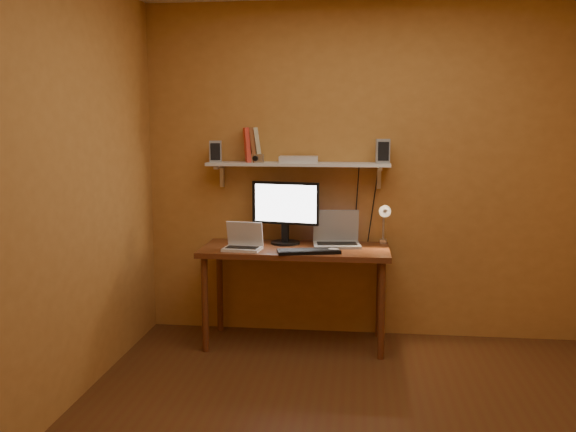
# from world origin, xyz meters

# --- Properties ---
(room) EXTENTS (3.44, 3.24, 2.64)m
(room) POSITION_xyz_m (0.00, 0.00, 1.30)
(room) COLOR #502E14
(room) RESTS_ON ground
(desk) EXTENTS (1.40, 0.60, 0.75)m
(desk) POSITION_xyz_m (-0.49, 1.28, 0.66)
(desk) COLOR maroon
(desk) RESTS_ON ground
(wall_shelf) EXTENTS (1.40, 0.25, 0.21)m
(wall_shelf) POSITION_xyz_m (-0.49, 1.47, 1.36)
(wall_shelf) COLOR silver
(wall_shelf) RESTS_ON room
(monitor) EXTENTS (0.53, 0.26, 0.48)m
(monitor) POSITION_xyz_m (-0.58, 1.42, 1.02)
(monitor) COLOR black
(monitor) RESTS_ON desk
(laptop) EXTENTS (0.38, 0.29, 0.26)m
(laptop) POSITION_xyz_m (-0.19, 1.41, 0.82)
(laptop) COLOR #94969C
(laptop) RESTS_ON desk
(netbook) EXTENTS (0.29, 0.22, 0.20)m
(netbook) POSITION_xyz_m (-0.86, 1.16, 0.81)
(netbook) COLOR silver
(netbook) RESTS_ON desk
(keyboard) EXTENTS (0.47, 0.25, 0.02)m
(keyboard) POSITION_xyz_m (-0.37, 1.09, 0.76)
(keyboard) COLOR black
(keyboard) RESTS_ON desk
(mouse) EXTENTS (0.10, 0.08, 0.03)m
(mouse) POSITION_xyz_m (-0.20, 1.12, 0.77)
(mouse) COLOR silver
(mouse) RESTS_ON desk
(desk_lamp) EXTENTS (0.09, 0.23, 0.38)m
(desk_lamp) POSITION_xyz_m (0.17, 1.41, 0.96)
(desk_lamp) COLOR silver
(desk_lamp) RESTS_ON desk
(speaker_left) EXTENTS (0.11, 0.11, 0.16)m
(speaker_left) POSITION_xyz_m (-1.13, 1.46, 1.46)
(speaker_left) COLOR #94969C
(speaker_left) RESTS_ON wall_shelf
(speaker_right) EXTENTS (0.11, 0.11, 0.18)m
(speaker_right) POSITION_xyz_m (0.15, 1.48, 1.47)
(speaker_right) COLOR #94969C
(speaker_right) RESTS_ON wall_shelf
(books) EXTENTS (0.18, 0.19, 0.27)m
(books) POSITION_xyz_m (-0.85, 1.48, 1.51)
(books) COLOR #F34331
(books) RESTS_ON wall_shelf
(shelf_camera) EXTENTS (0.12, 0.06, 0.07)m
(shelf_camera) POSITION_xyz_m (-0.80, 1.41, 1.41)
(shelf_camera) COLOR silver
(shelf_camera) RESTS_ON wall_shelf
(router) EXTENTS (0.30, 0.21, 0.05)m
(router) POSITION_xyz_m (-0.48, 1.46, 1.40)
(router) COLOR silver
(router) RESTS_ON wall_shelf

